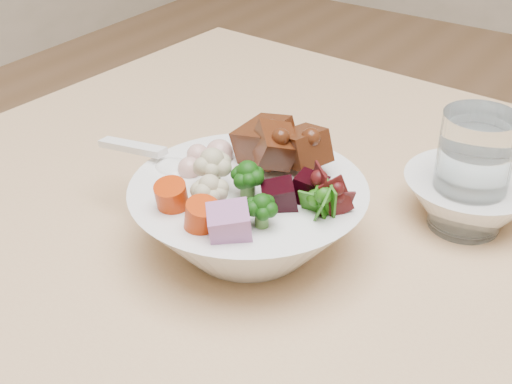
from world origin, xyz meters
TOP-DOWN VIEW (x-y plane):
  - food_bowl at (-0.28, 0.03)m, footprint 0.23×0.23m
  - soup_spoon at (-0.38, 0.02)m, footprint 0.13×0.04m
  - water_glass at (-0.12, 0.19)m, footprint 0.07×0.07m
  - side_bowl at (-0.12, 0.21)m, footprint 0.14×0.14m

SIDE VIEW (x-z plane):
  - side_bowl at x=-0.12m, z-range 0.73..0.77m
  - food_bowl at x=-0.28m, z-range 0.70..0.83m
  - water_glass at x=-0.12m, z-range 0.72..0.85m
  - soup_spoon at x=-0.38m, z-range 0.78..0.81m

